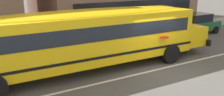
{
  "coord_description": "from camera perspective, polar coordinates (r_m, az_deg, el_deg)",
  "views": [
    {
      "loc": [
        -7.72,
        -8.64,
        4.37
      ],
      "look_at": [
        -2.2,
        0.88,
        1.2
      ],
      "focal_mm": 38.94,
      "sensor_mm": 36.0,
      "label": 1
    }
  ],
  "objects": [
    {
      "name": "lane_centreline",
      "position": [
        12.39,
        10.95,
        -4.9
      ],
      "size": [
        110.0,
        0.16,
        0.01
      ],
      "primitive_type": "cube",
      "color": "silver",
      "rests_on": "ground_plane"
    },
    {
      "name": "sidewalk_far",
      "position": [
        18.55,
        -4.61,
        2.39
      ],
      "size": [
        120.0,
        3.0,
        0.01
      ],
      "primitive_type": "cube",
      "color": "gray",
      "rests_on": "ground_plane"
    },
    {
      "name": "school_bus",
      "position": [
        11.78,
        -4.92,
        3.18
      ],
      "size": [
        13.27,
        3.24,
        2.96
      ],
      "rotation": [
        0.0,
        0.0,
        -0.01
      ],
      "color": "yellow",
      "rests_on": "ground_plane"
    },
    {
      "name": "ground_plane",
      "position": [
        12.39,
        10.95,
        -4.92
      ],
      "size": [
        400.0,
        400.0,
        0.0
      ],
      "primitive_type": "plane",
      "color": "#54514F"
    },
    {
      "name": "parked_car_green_by_lamppost",
      "position": [
        21.03,
        19.25,
        5.51
      ],
      "size": [
        3.91,
        1.9,
        1.64
      ],
      "rotation": [
        0.0,
        0.0,
        0.01
      ],
      "color": "#236038",
      "rests_on": "ground_plane"
    }
  ]
}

